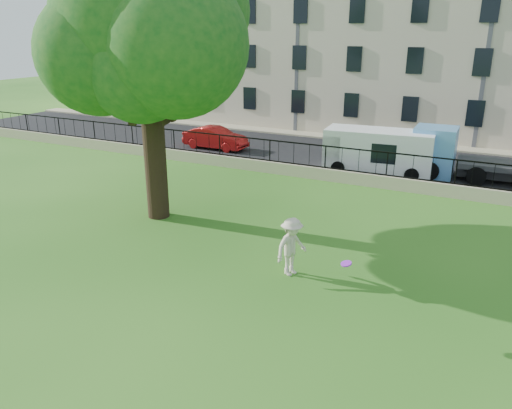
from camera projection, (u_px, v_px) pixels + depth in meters
The scene contains 12 objects.
ground at pixel (186, 284), 14.59m from camera, with size 120.00×120.00×0.00m, color #256317.
retaining_wall at pixel (325, 174), 24.58m from camera, with size 50.00×0.40×0.60m, color tan.
iron_railing at pixel (325, 157), 24.30m from camera, with size 50.00×0.05×1.13m.
street at pixel (352, 159), 28.63m from camera, with size 60.00×9.00×0.01m, color black.
sidewalk at pixel (375, 141), 32.98m from camera, with size 60.00×1.40×0.12m, color tan.
building_row at pixel (403, 31), 35.47m from camera, with size 56.40×10.40×13.80m.
tree at pixel (144, 26), 17.62m from camera, with size 8.43×6.63×10.65m.
man at pixel (292, 247), 14.87m from camera, with size 1.17×0.67×1.81m, color beige.
frisbee at pixel (346, 264), 12.17m from camera, with size 0.27×0.27×0.03m, color #A026D7.
red_sedan at pixel (215, 138), 30.88m from camera, with size 1.43×4.09×1.35m, color red.
white_van at pixel (378, 152), 25.47m from camera, with size 5.34×2.08×2.24m, color white.
blue_truck at pixel (475, 155), 24.35m from camera, with size 5.83×2.07×2.45m, color #5F9FDF.
Camera 1 is at (7.72, -10.65, 7.03)m, focal length 35.00 mm.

